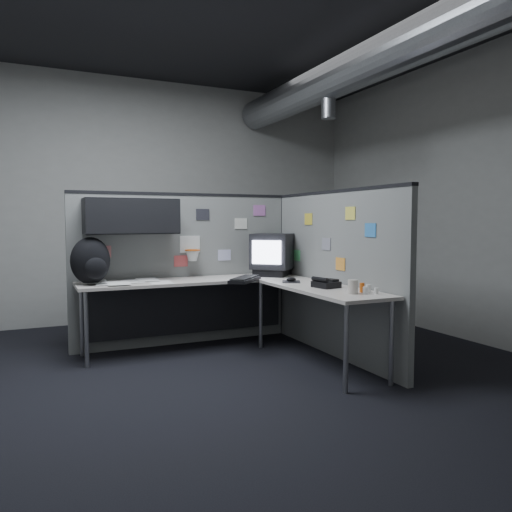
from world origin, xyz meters
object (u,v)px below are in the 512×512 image
desk (226,293)px  backpack (91,261)px  keyboard (245,279)px  monitor (272,254)px  phone (326,284)px

desk → backpack: backpack is taller
keyboard → backpack: bearing=162.5°
monitor → backpack: monitor is taller
desk → keyboard: size_ratio=4.72×
phone → backpack: backpack is taller
monitor → backpack: (-1.90, 0.03, -0.02)m
keyboard → phone: bearing=-59.6°
monitor → keyboard: bearing=-145.4°
desk → backpack: 1.33m
desk → backpack: (-1.25, 0.29, 0.33)m
monitor → phone: (-0.01, -1.09, -0.20)m
desk → keyboard: keyboard is taller
desk → phone: bearing=-51.9°
desk → backpack: size_ratio=5.16×
monitor → phone: 1.11m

